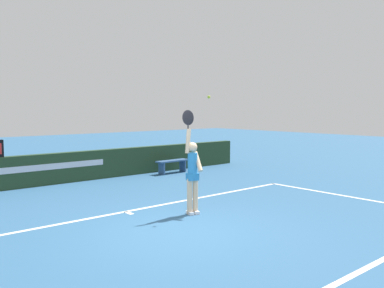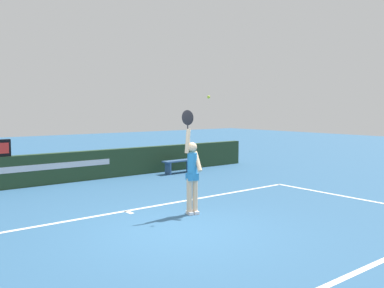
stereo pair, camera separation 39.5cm
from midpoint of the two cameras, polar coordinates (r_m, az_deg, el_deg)
The scene contains 6 objects.
ground_plane at distance 8.24m, azimuth -2.88°, elevation -11.97°, with size 60.00×60.00×0.00m, color #2E5B83.
court_lines at distance 7.82m, azimuth -0.26°, elevation -12.89°, with size 11.09×5.41×0.00m.
back_wall at distance 13.83m, azimuth -19.90°, elevation -3.28°, with size 16.05×0.27×0.98m.
tennis_player at distance 9.35m, azimuth -1.16°, elevation -3.79°, with size 0.45×0.40×2.38m.
tennis_ball at distance 9.29m, azimuth 1.11°, elevation 6.48°, with size 0.07×0.07×0.07m.
courtside_bench_near at distance 15.36m, azimuth -3.44°, elevation -2.68°, with size 1.36×0.41×0.48m.
Camera 1 is at (-4.98, -6.11, 2.40)m, focal length 38.77 mm.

